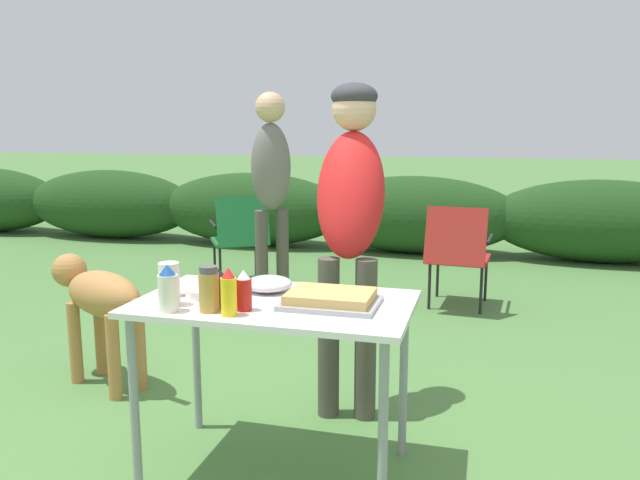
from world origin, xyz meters
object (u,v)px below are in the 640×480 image
(mayo_bottle, at_px, (168,289))
(bbq_sauce_bottle, at_px, (218,288))
(spice_jar, at_px, (209,290))
(dog, at_px, (99,299))
(folding_table, at_px, (275,319))
(ketchup_bottle, at_px, (244,291))
(standing_person_in_olive_jacket, at_px, (271,179))
(mustard_bottle, at_px, (229,293))
(food_tray, at_px, (331,299))
(hot_sauce_bottle, at_px, (171,279))
(camp_chair_near_hedge, at_px, (240,235))
(mixing_bowl, at_px, (268,284))
(paper_cup_stack, at_px, (169,284))
(plate_stack, at_px, (213,291))
(standing_person_in_gray_fleece, at_px, (351,205))
(camp_chair_green_behind_table, at_px, (458,251))

(mayo_bottle, bearing_deg, bbq_sauce_bottle, 37.25)
(mayo_bottle, relative_size, spice_jar, 1.03)
(dog, bearing_deg, folding_table, -93.45)
(ketchup_bottle, xyz_separation_m, standing_person_in_olive_jacket, (-0.71, 2.32, 0.23))
(folding_table, xyz_separation_m, mustard_bottle, (-0.10, -0.23, 0.16))
(mayo_bottle, bearing_deg, food_tray, 22.49)
(hot_sauce_bottle, bearing_deg, dog, 141.20)
(food_tray, bearing_deg, standing_person_in_olive_jacket, 115.00)
(dog, bearing_deg, camp_chair_near_hedge, 25.63)
(hot_sauce_bottle, bearing_deg, mustard_bottle, -29.65)
(folding_table, xyz_separation_m, hot_sauce_bottle, (-0.44, -0.04, 0.15))
(hot_sauce_bottle, distance_m, spice_jar, 0.30)
(mixing_bowl, xyz_separation_m, bbq_sauce_bottle, (-0.11, -0.27, 0.04))
(bbq_sauce_bottle, relative_size, dog, 0.18)
(mixing_bowl, bearing_deg, paper_cup_stack, -135.30)
(hot_sauce_bottle, height_order, bbq_sauce_bottle, bbq_sauce_bottle)
(standing_person_in_olive_jacket, bearing_deg, plate_stack, -113.20)
(camp_chair_near_hedge, bearing_deg, ketchup_bottle, -99.06)
(food_tray, bearing_deg, dog, 157.24)
(standing_person_in_olive_jacket, bearing_deg, mixing_bowl, -107.21)
(plate_stack, xyz_separation_m, mayo_bottle, (-0.06, -0.26, 0.07))
(food_tray, height_order, camp_chair_near_hedge, camp_chair_near_hedge)
(mixing_bowl, distance_m, standing_person_in_gray_fleece, 0.67)
(mayo_bottle, xyz_separation_m, mustard_bottle, (0.24, 0.01, 0.00))
(hot_sauce_bottle, height_order, camp_chair_near_hedge, hot_sauce_bottle)
(hot_sauce_bottle, xyz_separation_m, camp_chair_green_behind_table, (1.03, 2.70, -0.34))
(hot_sauce_bottle, distance_m, camp_chair_green_behind_table, 2.91)
(standing_person_in_gray_fleece, xyz_separation_m, camp_chair_green_behind_table, (0.44, 1.96, -0.58))
(mustard_bottle, xyz_separation_m, standing_person_in_gray_fleece, (0.25, 0.93, 0.22))
(spice_jar, distance_m, dog, 1.38)
(mixing_bowl, height_order, mustard_bottle, mustard_bottle)
(mixing_bowl, xyz_separation_m, spice_jar, (-0.11, -0.34, 0.05))
(mayo_bottle, distance_m, mustard_bottle, 0.24)
(spice_jar, height_order, bbq_sauce_bottle, spice_jar)
(hot_sauce_bottle, relative_size, dog, 0.18)
(paper_cup_stack, height_order, standing_person_in_olive_jacket, standing_person_in_olive_jacket)
(bbq_sauce_bottle, height_order, camp_chair_near_hedge, bbq_sauce_bottle)
(spice_jar, relative_size, bbq_sauce_bottle, 1.16)
(mustard_bottle, bearing_deg, ketchup_bottle, 69.15)
(camp_chair_green_behind_table, bearing_deg, standing_person_in_gray_fleece, -98.05)
(folding_table, bearing_deg, mustard_bottle, -112.49)
(camp_chair_green_behind_table, bearing_deg, ketchup_bottle, -98.69)
(food_tray, height_order, bbq_sauce_bottle, bbq_sauce_bottle)
(ketchup_bottle, distance_m, standing_person_in_olive_jacket, 2.44)
(plate_stack, xyz_separation_m, hot_sauce_bottle, (-0.16, -0.05, 0.05))
(spice_jar, xyz_separation_m, camp_chair_green_behind_table, (0.78, 2.86, -0.36))
(plate_stack, relative_size, mayo_bottle, 1.23)
(mixing_bowl, xyz_separation_m, hot_sauce_bottle, (-0.36, -0.18, 0.04))
(paper_cup_stack, xyz_separation_m, spice_jar, (0.19, -0.04, 0.00))
(bbq_sauce_bottle, bearing_deg, dog, 145.06)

